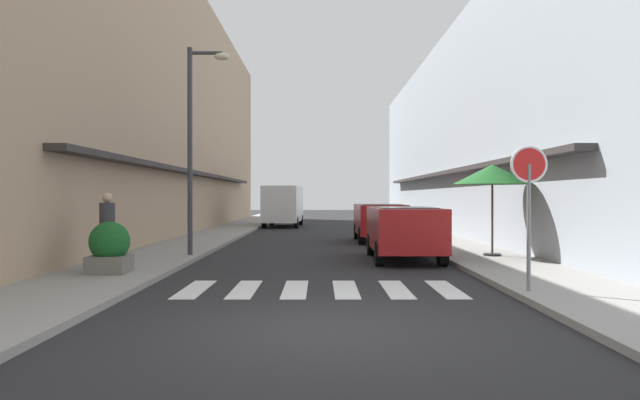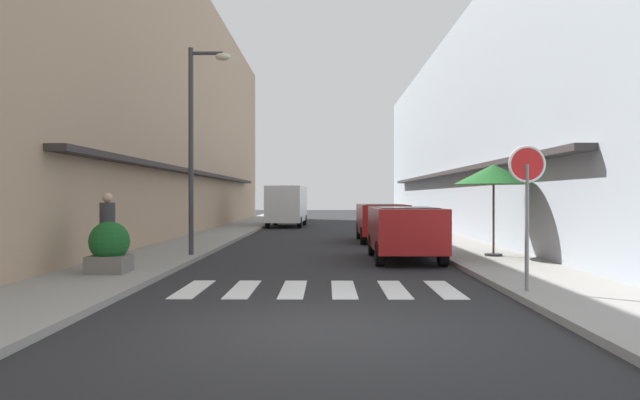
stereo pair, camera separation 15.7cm
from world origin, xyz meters
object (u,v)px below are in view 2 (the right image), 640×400
round_street_sign (527,180)px  street_lamp (197,130)px  delivery_van (287,203)px  cafe_umbrella (494,175)px  parked_car_near (405,227)px  pedestrian_walking_near (107,229)px  planter_corner (109,248)px  parked_car_mid (382,218)px

round_street_sign → street_lamp: street_lamp is taller
delivery_van → cafe_umbrella: size_ratio=2.17×
parked_car_near → cafe_umbrella: size_ratio=1.67×
parked_car_near → round_street_sign: (1.32, -5.97, 1.13)m
street_lamp → cafe_umbrella: street_lamp is taller
pedestrian_walking_near → planter_corner: bearing=-162.4°
delivery_van → planter_corner: (-2.37, -21.83, -0.75)m
cafe_umbrella → planter_corner: bearing=-158.3°
parked_car_mid → planter_corner: (-6.82, -10.33, -0.26)m
street_lamp → cafe_umbrella: bearing=-1.6°
delivery_van → cafe_umbrella: (6.92, -18.14, 0.95)m
cafe_umbrella → round_street_sign: bearing=-100.7°
street_lamp → cafe_umbrella: (8.25, -0.23, -1.28)m
parked_car_near → planter_corner: 7.72m
parked_car_near → delivery_van: bearing=103.7°
street_lamp → pedestrian_walking_near: 4.40m
parked_car_mid → delivery_van: delivery_van is taller
delivery_van → parked_car_mid: bearing=-68.8°
parked_car_mid → round_street_sign: (1.32, -12.71, 1.13)m
street_lamp → cafe_umbrella: size_ratio=2.30×
parked_car_mid → planter_corner: 12.38m
round_street_sign → parked_car_near: bearing=102.5°
parked_car_near → pedestrian_walking_near: size_ratio=2.44×
parked_car_mid → street_lamp: bearing=-132.1°
round_street_sign → pedestrian_walking_near: 9.00m
delivery_van → street_lamp: bearing=-94.2°
parked_car_near → street_lamp: bearing=176.7°
delivery_van → round_street_sign: 24.90m
parked_car_mid → delivery_van: size_ratio=0.78×
parked_car_near → street_lamp: size_ratio=0.72×
parked_car_near → delivery_van: (-4.46, 18.24, 0.48)m
cafe_umbrella → pedestrian_walking_near: (-9.56, -3.06, -1.33)m
round_street_sign → planter_corner: (-8.14, 2.38, -1.39)m
planter_corner → cafe_umbrella: bearing=21.7°
delivery_van → cafe_umbrella: cafe_umbrella is taller
round_street_sign → planter_corner: round_street_sign is taller
pedestrian_walking_near → parked_car_near: bearing=-73.3°
round_street_sign → parked_car_mid: bearing=95.9°
round_street_sign → cafe_umbrella: bearing=79.3°
street_lamp → delivery_van: bearing=85.8°
planter_corner → parked_car_mid: bearing=56.5°
delivery_van → planter_corner: bearing=-96.2°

